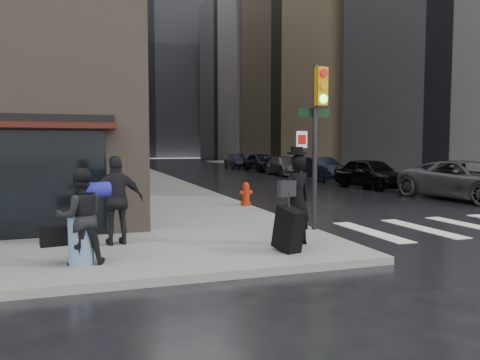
# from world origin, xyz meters

# --- Properties ---
(ground) EXTENTS (140.00, 140.00, 0.00)m
(ground) POSITION_xyz_m (0.00, 0.00, 0.00)
(ground) COLOR black
(ground) RESTS_ON ground
(sidewalk_left) EXTENTS (4.00, 50.00, 0.15)m
(sidewalk_left) POSITION_xyz_m (0.00, 27.00, 0.07)
(sidewalk_left) COLOR slate
(sidewalk_left) RESTS_ON ground
(sidewalk_right) EXTENTS (3.00, 50.00, 0.15)m
(sidewalk_right) POSITION_xyz_m (13.50, 27.00, 0.07)
(sidewalk_right) COLOR slate
(sidewalk_right) RESTS_ON ground
(bldg_left_far) EXTENTS (22.00, 20.00, 26.00)m
(bldg_left_far) POSITION_xyz_m (-13.00, 62.00, 13.00)
(bldg_left_far) COLOR brown
(bldg_left_far) RESTS_ON ground
(bldg_right_far) EXTENTS (22.00, 20.00, 25.00)m
(bldg_right_far) POSITION_xyz_m (26.00, 58.00, 12.50)
(bldg_right_far) COLOR gray
(bldg_right_far) RESTS_ON ground
(bldg_distant) EXTENTS (40.00, 12.00, 32.00)m
(bldg_distant) POSITION_xyz_m (6.00, 78.00, 16.00)
(bldg_distant) COLOR gray
(bldg_distant) RESTS_ON ground
(man_overcoat) EXTENTS (1.08, 1.28, 2.09)m
(man_overcoat) POSITION_xyz_m (0.62, -0.56, 1.03)
(man_overcoat) COLOR black
(man_overcoat) RESTS_ON ground
(man_jeans) EXTENTS (1.23, 0.77, 1.69)m
(man_jeans) POSITION_xyz_m (-3.57, -0.76, 1.00)
(man_jeans) COLOR black
(man_jeans) RESTS_ON ground
(man_greycoat) EXTENTS (1.15, 0.61, 1.87)m
(man_greycoat) POSITION_xyz_m (-2.84, 0.76, 1.08)
(man_greycoat) COLOR black
(man_greycoat) RESTS_ON ground
(traffic_light) EXTENTS (1.00, 0.51, 4.04)m
(traffic_light) POSITION_xyz_m (1.88, 0.95, 2.76)
(traffic_light) COLOR black
(traffic_light) RESTS_ON ground
(fire_hydrant) EXTENTS (0.45, 0.35, 0.81)m
(fire_hydrant) POSITION_xyz_m (1.80, 5.97, 0.51)
(fire_hydrant) COLOR #9E2209
(fire_hydrant) RESTS_ON ground
(parked_car_0) EXTENTS (3.24, 6.04, 1.61)m
(parked_car_0) POSITION_xyz_m (11.29, 5.81, 0.81)
(parked_car_0) COLOR #454549
(parked_car_0) RESTS_ON ground
(parked_car_1) EXTENTS (2.30, 4.77, 1.57)m
(parked_car_1) POSITION_xyz_m (10.54, 11.45, 0.78)
(parked_car_1) COLOR black
(parked_car_1) RESTS_ON ground
(parked_car_2) EXTENTS (1.79, 4.55, 1.48)m
(parked_car_2) POSITION_xyz_m (10.66, 17.10, 0.74)
(parked_car_2) COLOR black
(parked_car_2) RESTS_ON ground
(parked_car_3) EXTENTS (2.06, 4.87, 1.40)m
(parked_car_3) POSITION_xyz_m (10.71, 22.75, 0.70)
(parked_car_3) COLOR #3E3E43
(parked_car_3) RESTS_ON ground
(parked_car_4) EXTENTS (2.12, 4.74, 1.58)m
(parked_car_4) POSITION_xyz_m (10.87, 28.40, 0.79)
(parked_car_4) COLOR black
(parked_car_4) RESTS_ON ground
(parked_car_5) EXTENTS (1.75, 4.34, 1.40)m
(parked_car_5) POSITION_xyz_m (10.40, 34.05, 0.70)
(parked_car_5) COLOR black
(parked_car_5) RESTS_ON ground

